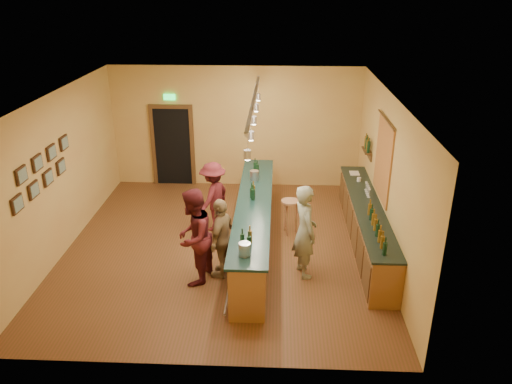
{
  "coord_description": "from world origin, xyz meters",
  "views": [
    {
      "loc": [
        1.1,
        -9.16,
        5.21
      ],
      "look_at": [
        0.68,
        0.2,
        1.19
      ],
      "focal_mm": 35.0,
      "sensor_mm": 36.0,
      "label": 1
    }
  ],
  "objects_px": {
    "customer_b": "(222,238)",
    "customer_c": "(213,197)",
    "bar_stool": "(290,207)",
    "tasting_bar": "(254,222)",
    "back_counter": "(366,225)",
    "customer_a": "(194,237)",
    "bartender": "(305,231)"
  },
  "relations": [
    {
      "from": "back_counter",
      "to": "customer_b",
      "type": "xyz_separation_m",
      "value": [
        -2.87,
        -1.21,
        0.3
      ]
    },
    {
      "from": "customer_a",
      "to": "customer_b",
      "type": "xyz_separation_m",
      "value": [
        0.48,
        0.24,
        -0.13
      ]
    },
    {
      "from": "customer_a",
      "to": "customer_b",
      "type": "distance_m",
      "value": 0.55
    },
    {
      "from": "tasting_bar",
      "to": "bar_stool",
      "type": "distance_m",
      "value": 1.02
    },
    {
      "from": "tasting_bar",
      "to": "customer_c",
      "type": "distance_m",
      "value": 1.26
    },
    {
      "from": "customer_c",
      "to": "bar_stool",
      "type": "xyz_separation_m",
      "value": [
        1.69,
        -0.13,
        -0.14
      ]
    },
    {
      "from": "bartender",
      "to": "customer_a",
      "type": "height_order",
      "value": "customer_a"
    },
    {
      "from": "back_counter",
      "to": "bar_stool",
      "type": "relative_size",
      "value": 5.78
    },
    {
      "from": "customer_a",
      "to": "bar_stool",
      "type": "xyz_separation_m",
      "value": [
        1.78,
        1.97,
        -0.27
      ]
    },
    {
      "from": "tasting_bar",
      "to": "bar_stool",
      "type": "relative_size",
      "value": 6.47
    },
    {
      "from": "back_counter",
      "to": "customer_a",
      "type": "xyz_separation_m",
      "value": [
        -3.36,
        -1.46,
        0.43
      ]
    },
    {
      "from": "tasting_bar",
      "to": "customer_c",
      "type": "xyz_separation_m",
      "value": [
        -0.94,
        0.82,
        0.18
      ]
    },
    {
      "from": "bartender",
      "to": "customer_c",
      "type": "height_order",
      "value": "bartender"
    },
    {
      "from": "customer_a",
      "to": "customer_c",
      "type": "bearing_deg",
      "value": -168.78
    },
    {
      "from": "customer_a",
      "to": "customer_c",
      "type": "relative_size",
      "value": 1.16
    },
    {
      "from": "back_counter",
      "to": "customer_b",
      "type": "distance_m",
      "value": 3.13
    },
    {
      "from": "bar_stool",
      "to": "customer_b",
      "type": "bearing_deg",
      "value": -126.97
    },
    {
      "from": "customer_a",
      "to": "bar_stool",
      "type": "distance_m",
      "value": 2.67
    },
    {
      "from": "customer_c",
      "to": "tasting_bar",
      "type": "bearing_deg",
      "value": 72.93
    },
    {
      "from": "bartender",
      "to": "customer_a",
      "type": "distance_m",
      "value": 2.05
    },
    {
      "from": "back_counter",
      "to": "bartender",
      "type": "height_order",
      "value": "bartender"
    },
    {
      "from": "customer_a",
      "to": "customer_b",
      "type": "relative_size",
      "value": 1.17
    },
    {
      "from": "customer_b",
      "to": "bar_stool",
      "type": "relative_size",
      "value": 1.99
    },
    {
      "from": "bartender",
      "to": "back_counter",
      "type": "bearing_deg",
      "value": -67.81
    },
    {
      "from": "tasting_bar",
      "to": "customer_b",
      "type": "height_order",
      "value": "customer_b"
    },
    {
      "from": "customer_b",
      "to": "customer_c",
      "type": "height_order",
      "value": "customer_c"
    },
    {
      "from": "customer_a",
      "to": "bar_stool",
      "type": "height_order",
      "value": "customer_a"
    },
    {
      "from": "customer_b",
      "to": "customer_c",
      "type": "distance_m",
      "value": 1.89
    },
    {
      "from": "back_counter",
      "to": "customer_c",
      "type": "relative_size",
      "value": 2.88
    },
    {
      "from": "customer_c",
      "to": "bar_stool",
      "type": "relative_size",
      "value": 2.0
    },
    {
      "from": "customer_a",
      "to": "bartender",
      "type": "bearing_deg",
      "value": 112.85
    },
    {
      "from": "customer_a",
      "to": "customer_b",
      "type": "bearing_deg",
      "value": 130.57
    }
  ]
}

